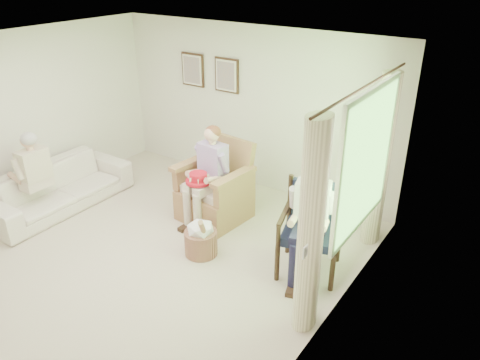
{
  "coord_description": "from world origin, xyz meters",
  "views": [
    {
      "loc": [
        3.91,
        -3.32,
        3.55
      ],
      "look_at": [
        1.03,
        0.92,
        1.05
      ],
      "focal_mm": 35.0,
      "sensor_mm": 36.0,
      "label": 1
    }
  ],
  "objects_px": {
    "wicker_armchair": "(216,194)",
    "hatbox": "(201,238)",
    "wood_armchair": "(314,225)",
    "red_hat": "(198,179)",
    "person_wicker": "(209,169)",
    "person_dark": "(309,213)",
    "sofa": "(59,187)",
    "person_sofa": "(30,171)"
  },
  "relations": [
    {
      "from": "wicker_armchair",
      "to": "hatbox",
      "type": "height_order",
      "value": "wicker_armchair"
    },
    {
      "from": "wood_armchair",
      "to": "red_hat",
      "type": "height_order",
      "value": "wood_armchair"
    },
    {
      "from": "person_wicker",
      "to": "red_hat",
      "type": "distance_m",
      "value": 0.22
    },
    {
      "from": "hatbox",
      "to": "person_dark",
      "type": "bearing_deg",
      "value": 16.38
    },
    {
      "from": "sofa",
      "to": "red_hat",
      "type": "distance_m",
      "value": 2.32
    },
    {
      "from": "wicker_armchair",
      "to": "person_dark",
      "type": "bearing_deg",
      "value": -10.29
    },
    {
      "from": "wood_armchair",
      "to": "sofa",
      "type": "bearing_deg",
      "value": 174.76
    },
    {
      "from": "sofa",
      "to": "person_wicker",
      "type": "height_order",
      "value": "person_wicker"
    },
    {
      "from": "person_sofa",
      "to": "hatbox",
      "type": "relative_size",
      "value": 2.07
    },
    {
      "from": "person_wicker",
      "to": "person_sofa",
      "type": "xyz_separation_m",
      "value": [
        -2.18,
        -1.34,
        -0.09
      ]
    },
    {
      "from": "wicker_armchair",
      "to": "person_sofa",
      "type": "distance_m",
      "value": 2.66
    },
    {
      "from": "person_wicker",
      "to": "hatbox",
      "type": "height_order",
      "value": "person_wicker"
    },
    {
      "from": "wicker_armchair",
      "to": "hatbox",
      "type": "bearing_deg",
      "value": -59.07
    },
    {
      "from": "red_hat",
      "to": "hatbox",
      "type": "height_order",
      "value": "red_hat"
    },
    {
      "from": "red_hat",
      "to": "hatbox",
      "type": "relative_size",
      "value": 0.56
    },
    {
      "from": "red_hat",
      "to": "person_wicker",
      "type": "bearing_deg",
      "value": 82.59
    },
    {
      "from": "person_sofa",
      "to": "hatbox",
      "type": "bearing_deg",
      "value": 103.11
    },
    {
      "from": "wood_armchair",
      "to": "red_hat",
      "type": "relative_size",
      "value": 3.09
    },
    {
      "from": "wicker_armchair",
      "to": "hatbox",
      "type": "distance_m",
      "value": 0.98
    },
    {
      "from": "hatbox",
      "to": "person_sofa",
      "type": "bearing_deg",
      "value": -166.69
    },
    {
      "from": "wicker_armchair",
      "to": "person_wicker",
      "type": "distance_m",
      "value": 0.49
    },
    {
      "from": "sofa",
      "to": "hatbox",
      "type": "distance_m",
      "value": 2.6
    },
    {
      "from": "person_sofa",
      "to": "red_hat",
      "type": "xyz_separation_m",
      "value": [
        2.15,
        1.14,
        0.01
      ]
    },
    {
      "from": "person_sofa",
      "to": "hatbox",
      "type": "distance_m",
      "value": 2.71
    },
    {
      "from": "red_hat",
      "to": "hatbox",
      "type": "distance_m",
      "value": 0.86
    },
    {
      "from": "sofa",
      "to": "red_hat",
      "type": "xyz_separation_m",
      "value": [
        2.15,
        0.75,
        0.43
      ]
    },
    {
      "from": "person_wicker",
      "to": "hatbox",
      "type": "distance_m",
      "value": 1.02
    },
    {
      "from": "person_dark",
      "to": "red_hat",
      "type": "bearing_deg",
      "value": 158.73
    },
    {
      "from": "sofa",
      "to": "person_sofa",
      "type": "relative_size",
      "value": 1.72
    },
    {
      "from": "sofa",
      "to": "person_wicker",
      "type": "xyz_separation_m",
      "value": [
        2.18,
        0.95,
        0.51
      ]
    },
    {
      "from": "wicker_armchair",
      "to": "hatbox",
      "type": "xyz_separation_m",
      "value": [
        0.41,
        -0.88,
        -0.12
      ]
    },
    {
      "from": "red_hat",
      "to": "person_sofa",
      "type": "bearing_deg",
      "value": -152.08
    },
    {
      "from": "person_dark",
      "to": "person_sofa",
      "type": "distance_m",
      "value": 4.02
    },
    {
      "from": "sofa",
      "to": "person_sofa",
      "type": "bearing_deg",
      "value": 180.0
    },
    {
      "from": "wood_armchair",
      "to": "person_sofa",
      "type": "distance_m",
      "value": 4.07
    },
    {
      "from": "red_hat",
      "to": "hatbox",
      "type": "bearing_deg",
      "value": -50.16
    },
    {
      "from": "person_wicker",
      "to": "hatbox",
      "type": "xyz_separation_m",
      "value": [
        0.41,
        -0.73,
        -0.59
      ]
    },
    {
      "from": "wood_armchair",
      "to": "hatbox",
      "type": "bearing_deg",
      "value": -173.31
    },
    {
      "from": "wood_armchair",
      "to": "person_dark",
      "type": "distance_m",
      "value": 0.31
    },
    {
      "from": "person_wicker",
      "to": "person_sofa",
      "type": "height_order",
      "value": "person_wicker"
    },
    {
      "from": "wicker_armchair",
      "to": "person_dark",
      "type": "distance_m",
      "value": 1.85
    },
    {
      "from": "wicker_armchair",
      "to": "person_sofa",
      "type": "relative_size",
      "value": 0.89
    }
  ]
}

